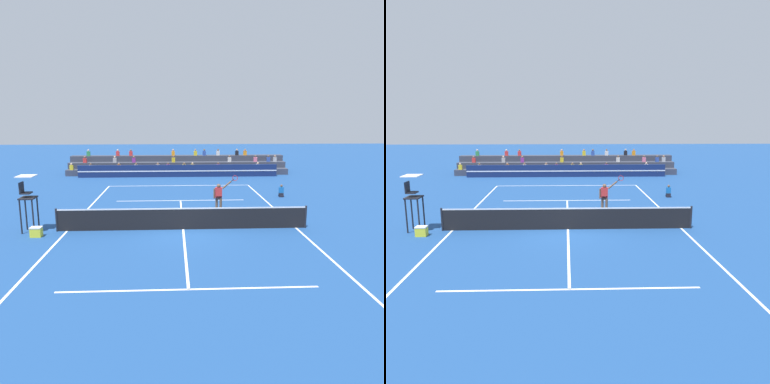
{
  "view_description": "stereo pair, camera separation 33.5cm",
  "coord_description": "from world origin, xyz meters",
  "views": [
    {
      "loc": [
        -0.43,
        -17.27,
        5.25
      ],
      "look_at": [
        0.61,
        3.69,
        1.1
      ],
      "focal_mm": 35.0,
      "sensor_mm": 36.0,
      "label": 1
    },
    {
      "loc": [
        -0.1,
        -17.28,
        5.25
      ],
      "look_at": [
        0.61,
        3.69,
        1.1
      ],
      "focal_mm": 35.0,
      "sensor_mm": 36.0,
      "label": 2
    }
  ],
  "objects": [
    {
      "name": "ground_plane",
      "position": [
        0.0,
        0.0,
        0.0
      ],
      "size": [
        120.0,
        120.0,
        0.0
      ],
      "primitive_type": "plane",
      "color": "navy"
    },
    {
      "name": "court_lines",
      "position": [
        0.0,
        0.0,
        0.0
      ],
      "size": [
        11.1,
        23.9,
        0.01
      ],
      "color": "white",
      "rests_on": "ground"
    },
    {
      "name": "tennis_net",
      "position": [
        0.0,
        0.0,
        0.54
      ],
      "size": [
        12.0,
        0.1,
        1.1
      ],
      "color": "black",
      "rests_on": "ground"
    },
    {
      "name": "sponsor_banner_wall",
      "position": [
        0.0,
        16.42,
        0.55
      ],
      "size": [
        18.0,
        0.26,
        1.1
      ],
      "color": "navy",
      "rests_on": "ground"
    },
    {
      "name": "bleacher_stand",
      "position": [
        -0.0,
        18.95,
        0.65
      ],
      "size": [
        20.75,
        2.85,
        2.28
      ],
      "color": "#383D4C",
      "rests_on": "ground"
    },
    {
      "name": "umpire_chair",
      "position": [
        -7.22,
        -0.0,
        1.72
      ],
      "size": [
        0.76,
        0.84,
        2.67
      ],
      "color": "black",
      "rests_on": "ground"
    },
    {
      "name": "ball_kid_courtside",
      "position": [
        6.85,
        7.27,
        0.33
      ],
      "size": [
        0.3,
        0.36,
        0.84
      ],
      "color": "black",
      "rests_on": "ground"
    },
    {
      "name": "tennis_player",
      "position": [
        2.07,
        2.81,
        0.98
      ],
      "size": [
        1.4,
        0.34,
        2.23
      ],
      "color": "brown",
      "rests_on": "ground"
    },
    {
      "name": "tennis_ball",
      "position": [
        2.48,
        9.23,
        0.03
      ],
      "size": [
        0.07,
        0.07,
        0.07
      ],
      "primitive_type": "sphere",
      "color": "#C6DB33",
      "rests_on": "ground"
    },
    {
      "name": "equipment_cooler",
      "position": [
        -6.64,
        -0.79,
        0.23
      ],
      "size": [
        0.5,
        0.38,
        0.45
      ],
      "color": "yellow",
      "rests_on": "ground"
    }
  ]
}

